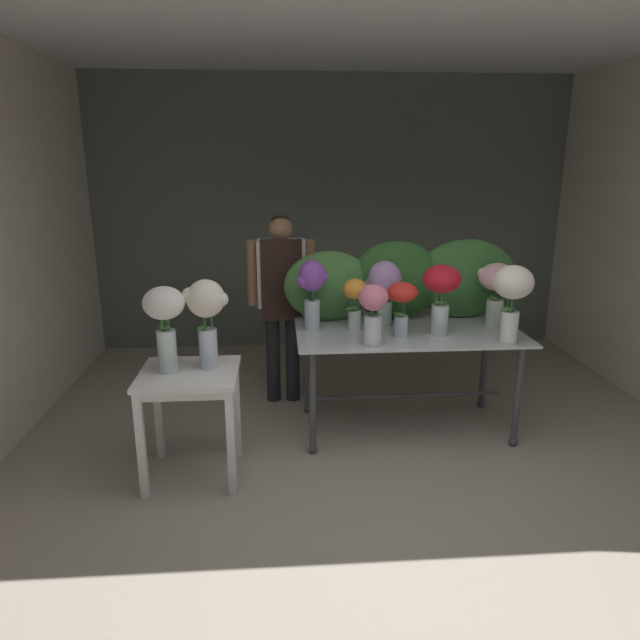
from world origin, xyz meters
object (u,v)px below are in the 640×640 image
at_px(florist, 282,290).
at_px(vase_rosy_carnations, 373,311).
at_px(display_table_glass, 407,347).
at_px(side_table_white, 190,387).
at_px(vase_scarlet_roses, 402,301).
at_px(vase_violet_ranunculus, 312,288).
at_px(vase_lilac_freesia, 384,286).
at_px(vase_cream_lisianthus_tall, 206,312).
at_px(vase_white_roses_tall, 165,318).
at_px(vase_ivory_dahlias, 512,292).
at_px(vase_blush_tulips, 496,285).
at_px(vase_crimson_stock, 441,288).
at_px(vase_sunset_peonies, 355,299).

bearing_deg(florist, vase_rosy_carnations, -57.50).
bearing_deg(display_table_glass, side_table_white, -159.36).
distance_m(vase_scarlet_roses, vase_violet_ranunculus, 0.68).
distance_m(vase_lilac_freesia, vase_cream_lisianthus_tall, 1.45).
bearing_deg(display_table_glass, vase_white_roses_tall, -160.81).
relative_size(vase_violet_ranunculus, vase_ivory_dahlias, 0.98).
xyz_separation_m(vase_scarlet_roses, vase_ivory_dahlias, (0.73, -0.20, 0.10)).
relative_size(vase_blush_tulips, vase_ivory_dahlias, 0.89).
distance_m(display_table_glass, florist, 1.19).
xyz_separation_m(vase_crimson_stock, vase_scarlet_roses, (-0.29, -0.04, -0.08)).
bearing_deg(vase_lilac_freesia, vase_sunset_peonies, -153.65).
distance_m(vase_scarlet_roses, vase_lilac_freesia, 0.32).
bearing_deg(vase_rosy_carnations, vase_ivory_dahlias, -0.86).
xyz_separation_m(florist, vase_crimson_stock, (1.15, -0.75, 0.16)).
bearing_deg(vase_rosy_carnations, vase_lilac_freesia, 71.95).
height_order(vase_white_roses_tall, vase_cream_lisianthus_tall, vase_cream_lisianthus_tall).
bearing_deg(florist, vase_cream_lisianthus_tall, -112.80).
bearing_deg(vase_lilac_freesia, display_table_glass, -43.47).
height_order(vase_blush_tulips, vase_ivory_dahlias, vase_ivory_dahlias).
bearing_deg(vase_cream_lisianthus_tall, vase_lilac_freesia, 28.45).
distance_m(vase_violet_ranunculus, vase_white_roses_tall, 1.17).
bearing_deg(vase_violet_ranunculus, vase_blush_tulips, 0.46).
xyz_separation_m(vase_violet_ranunculus, vase_ivory_dahlias, (1.37, -0.42, 0.04)).
bearing_deg(vase_crimson_stock, vase_scarlet_roses, -173.18).
xyz_separation_m(vase_rosy_carnations, vase_ivory_dahlias, (0.97, -0.01, 0.12)).
relative_size(side_table_white, vase_cream_lisianthus_tall, 1.27).
height_order(vase_crimson_stock, vase_lilac_freesia, vase_crimson_stock).
bearing_deg(vase_white_roses_tall, display_table_glass, 19.19).
relative_size(vase_scarlet_roses, vase_violet_ranunculus, 0.75).
xyz_separation_m(display_table_glass, vase_crimson_stock, (0.20, -0.12, 0.48)).
relative_size(vase_blush_tulips, vase_scarlet_roses, 1.22).
distance_m(vase_blush_tulips, vase_rosy_carnations, 1.11).
distance_m(vase_blush_tulips, vase_ivory_dahlias, 0.44).
height_order(vase_blush_tulips, vase_scarlet_roses, vase_blush_tulips).
bearing_deg(vase_ivory_dahlias, display_table_glass, 151.01).
bearing_deg(vase_ivory_dahlias, side_table_white, -173.88).
bearing_deg(vase_cream_lisianthus_tall, vase_violet_ranunculus, 40.02).
bearing_deg(vase_crimson_stock, vase_sunset_peonies, 165.42).
distance_m(vase_crimson_stock, vase_white_roses_tall, 1.95).
bearing_deg(vase_white_roses_tall, vase_rosy_carnations, 10.40).
height_order(side_table_white, vase_scarlet_roses, vase_scarlet_roses).
bearing_deg(display_table_glass, vase_blush_tulips, 6.55).
xyz_separation_m(vase_blush_tulips, vase_rosy_carnations, (-1.02, -0.42, -0.07)).
bearing_deg(display_table_glass, vase_violet_ranunculus, 174.66).
distance_m(vase_scarlet_roses, vase_sunset_peonies, 0.37).
xyz_separation_m(display_table_glass, vase_sunset_peonies, (-0.41, 0.04, 0.38)).
bearing_deg(florist, vase_white_roses_tall, -121.20).
distance_m(vase_rosy_carnations, vase_violet_ranunculus, 0.57).
relative_size(vase_blush_tulips, vase_cream_lisianthus_tall, 0.84).
relative_size(vase_scarlet_roses, vase_white_roses_tall, 0.72).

